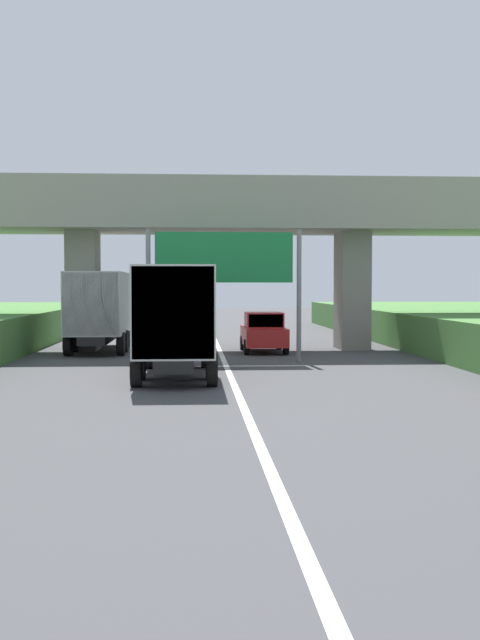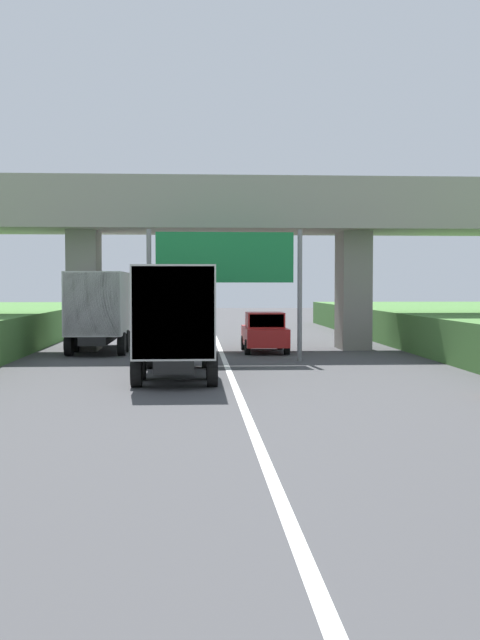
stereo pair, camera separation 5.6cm
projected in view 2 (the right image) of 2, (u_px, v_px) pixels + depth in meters
lane_centre_stripe at (226, 365)px, 28.39m from camera, size 0.20×95.13×0.01m
overpass_bridge at (220, 224)px, 35.02m from camera, size 40.00×4.80×7.48m
overhead_highway_sign at (225, 265)px, 29.55m from camera, size 5.88×0.18×4.98m
truck_silver at (102, 307)px, 34.23m from camera, size 2.44×7.30×3.44m
truck_black at (176, 316)px, 24.38m from camera, size 2.44×7.30×3.44m
car_red at (265, 332)px, 33.77m from camera, size 1.86×4.10×1.72m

